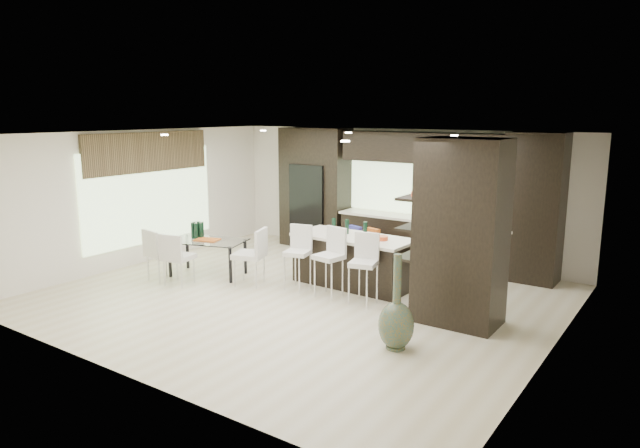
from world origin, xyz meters
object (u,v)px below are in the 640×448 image
Objects in this scene: dining_table at (208,258)px; chair_near at (179,261)px; chair_end at (249,259)px; kitchen_island at (353,261)px; stool_right at (363,276)px; stool_mid at (329,269)px; floor_vase at (397,302)px; bench at (362,256)px; stool_left at (297,264)px; chair_far at (162,257)px.

dining_table is 1.60× the size of chair_near.
chair_end reaches higher than chair_near.
stool_right is (0.66, -0.77, 0.01)m from kitchen_island.
stool_mid is 0.67× the size of dining_table.
kitchen_island is at bearing 132.91° from floor_vase.
stool_right is 0.98× the size of chair_end.
chair_near is at bearing -177.45° from stool_right.
bench is at bearing 112.73° from stool_mid.
stool_mid reaches higher than dining_table.
floor_vase reaches higher than stool_left.
stool_mid is (0.00, -0.77, 0.02)m from kitchen_island.
kitchen_island is 0.77m from stool_mid.
stool_left reaches higher than bench.
chair_far is (-2.36, -0.97, -0.01)m from stool_left.
stool_left is at bearing 30.70° from chair_far.
chair_near is (-1.92, -0.97, -0.01)m from stool_left.
chair_end is at bearing 163.24° from floor_vase.
bench is at bearing 114.20° from kitchen_island.
bench is 1.26× the size of chair_end.
stool_mid is at bearing -11.47° from dining_table.
stool_left is at bearing -93.47° from chair_end.
bench is (0.20, 1.90, -0.22)m from stool_left.
stool_right is 1.81m from floor_vase.
stool_right reaches higher than bench.
stool_left is 2.89m from floor_vase.
dining_table is at bearing 170.41° from stool_right.
dining_table is (-1.92, -0.26, -0.12)m from stool_left.
floor_vase is 1.43× the size of chair_far.
floor_vase is (2.38, -3.20, 0.41)m from bench.
stool_left is 0.71× the size of floor_vase.
stool_left is at bearing -128.94° from kitchen_island.
dining_table is (-2.58, -1.02, -0.11)m from kitchen_island.
dining_table is at bearing 70.39° from chair_end.
kitchen_island is 2.82m from floor_vase.
chair_near reaches higher than bench.
stool_right is 3.26m from dining_table.
chair_end is (-1.08, -2.16, 0.24)m from bench.
floor_vase reaches higher than dining_table.
stool_right is 3.81m from chair_far.
bench is at bearing 28.55° from dining_table.
kitchen_island reaches higher than dining_table.
chair_far is (-4.94, 0.32, -0.19)m from floor_vase.
chair_end is at bearing -144.62° from kitchen_island.
stool_mid is 1.00× the size of chair_end.
kitchen_island is 3.49m from chair_far.
floor_vase is 4.52m from chair_near.
chair_far reaches higher than chair_near.
floor_vase is 1.46× the size of chair_near.
kitchen_island is 2.28× the size of chair_end.
floor_vase is at bearing -24.92° from stool_mid.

